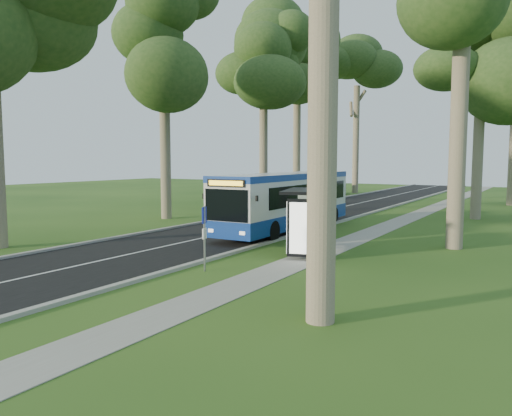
{
  "coord_description": "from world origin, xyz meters",
  "views": [
    {
      "loc": [
        11.12,
        -16.64,
        3.84
      ],
      "look_at": [
        -0.66,
        2.96,
        1.6
      ],
      "focal_mm": 35.0,
      "sensor_mm": 36.0,
      "label": 1
    }
  ],
  "objects_px": {
    "bus_shelter": "(305,210)",
    "litter_bin": "(321,229)",
    "bus_stop_sign": "(204,230)",
    "bus": "(286,201)",
    "car_silver": "(339,188)",
    "car_white": "(314,192)"
  },
  "relations": [
    {
      "from": "bus_stop_sign",
      "to": "car_silver",
      "type": "height_order",
      "value": "bus_stop_sign"
    },
    {
      "from": "bus",
      "to": "car_white",
      "type": "relative_size",
      "value": 2.59
    },
    {
      "from": "car_silver",
      "to": "bus",
      "type": "bearing_deg",
      "value": -92.49
    },
    {
      "from": "bus",
      "to": "bus_stop_sign",
      "type": "relative_size",
      "value": 5.19
    },
    {
      "from": "litter_bin",
      "to": "bus_stop_sign",
      "type": "bearing_deg",
      "value": -94.22
    },
    {
      "from": "litter_bin",
      "to": "car_white",
      "type": "bearing_deg",
      "value": 115.29
    },
    {
      "from": "bus_stop_sign",
      "to": "car_silver",
      "type": "bearing_deg",
      "value": 92.13
    },
    {
      "from": "bus",
      "to": "bus_shelter",
      "type": "relative_size",
      "value": 3.45
    },
    {
      "from": "bus_stop_sign",
      "to": "bus_shelter",
      "type": "relative_size",
      "value": 0.66
    },
    {
      "from": "bus_stop_sign",
      "to": "car_white",
      "type": "distance_m",
      "value": 31.33
    },
    {
      "from": "litter_bin",
      "to": "car_silver",
      "type": "relative_size",
      "value": 0.23
    },
    {
      "from": "car_white",
      "to": "bus_stop_sign",
      "type": "bearing_deg",
      "value": -52.2
    },
    {
      "from": "bus_shelter",
      "to": "litter_bin",
      "type": "bearing_deg",
      "value": 88.68
    },
    {
      "from": "bus_stop_sign",
      "to": "bus",
      "type": "bearing_deg",
      "value": 88.98
    },
    {
      "from": "bus",
      "to": "bus_shelter",
      "type": "xyz_separation_m",
      "value": [
        3.91,
        -5.86,
        0.24
      ]
    },
    {
      "from": "bus_stop_sign",
      "to": "bus_shelter",
      "type": "xyz_separation_m",
      "value": [
        1.78,
        4.25,
        0.42
      ]
    },
    {
      "from": "bus_shelter",
      "to": "litter_bin",
      "type": "xyz_separation_m",
      "value": [
        -1.15,
        4.22,
        -1.34
      ]
    },
    {
      "from": "litter_bin",
      "to": "car_silver",
      "type": "distance_m",
      "value": 31.59
    },
    {
      "from": "bus",
      "to": "bus_stop_sign",
      "type": "distance_m",
      "value": 10.33
    },
    {
      "from": "bus_stop_sign",
      "to": "bus_shelter",
      "type": "height_order",
      "value": "bus_shelter"
    },
    {
      "from": "bus_shelter",
      "to": "litter_bin",
      "type": "distance_m",
      "value": 4.58
    },
    {
      "from": "bus_shelter",
      "to": "car_silver",
      "type": "distance_m",
      "value": 35.97
    }
  ]
}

